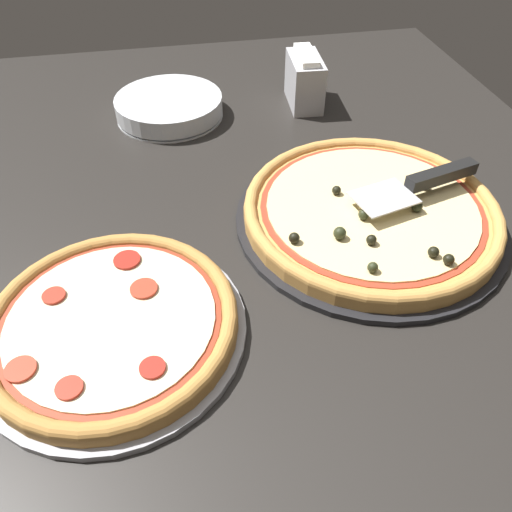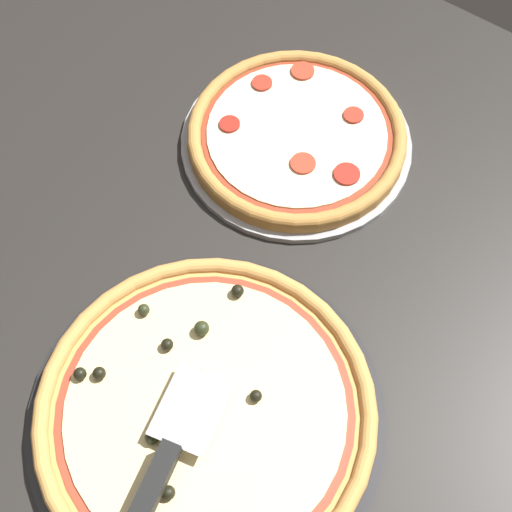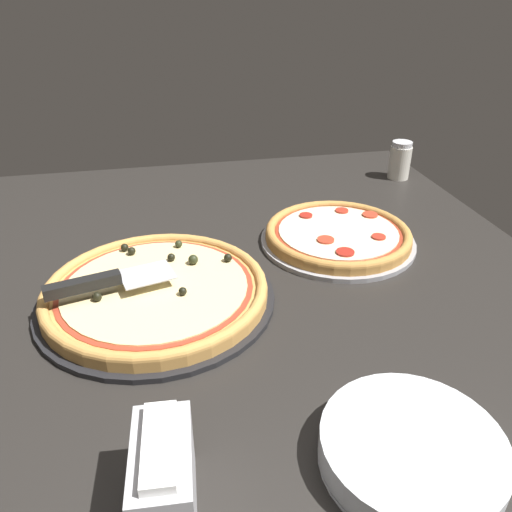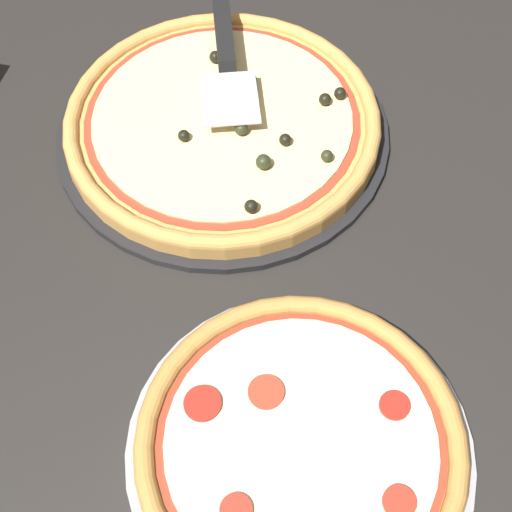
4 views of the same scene
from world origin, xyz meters
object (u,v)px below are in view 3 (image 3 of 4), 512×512
object	(u,v)px
pizza_back	(338,233)
serving_spatula	(97,283)
plate_stack	(411,451)
napkin_holder	(164,479)
parmesan_shaker	(400,160)
pizza_front	(156,289)

from	to	relation	value
pizza_back	serving_spatula	xyz separation A→B (cm)	(15.78, -48.46, 3.66)
plate_stack	napkin_holder	size ratio (longest dim) A/B	1.71
pizza_back	parmesan_shaker	distance (cm)	45.90
pizza_front	plate_stack	distance (cm)	49.20
napkin_holder	plate_stack	bearing A→B (deg)	90.46
serving_spatula	parmesan_shaker	size ratio (longest dim) A/B	2.09
parmesan_shaker	plate_stack	bearing A→B (deg)	-24.88
napkin_holder	pizza_back	bearing A→B (deg)	144.54
pizza_back	serving_spatula	world-z (taller)	serving_spatula
pizza_back	serving_spatula	bearing A→B (deg)	-71.96
pizza_front	napkin_holder	size ratio (longest dim) A/B	3.10
pizza_front	pizza_back	bearing A→B (deg)	110.40
pizza_front	pizza_back	size ratio (longest dim) A/B	1.26
pizza_front	serving_spatula	bearing A→B (deg)	-82.30
serving_spatula	pizza_front	bearing A→B (deg)	97.70
parmesan_shaker	napkin_holder	distance (cm)	113.21
plate_stack	pizza_back	bearing A→B (deg)	168.88
pizza_front	napkin_holder	bearing A→B (deg)	-0.28
parmesan_shaker	napkin_holder	world-z (taller)	napkin_holder
plate_stack	napkin_holder	xyz separation A→B (cm)	(0.23, -28.42, 3.06)
plate_stack	parmesan_shaker	bearing A→B (deg)	155.12
serving_spatula	napkin_holder	world-z (taller)	napkin_holder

